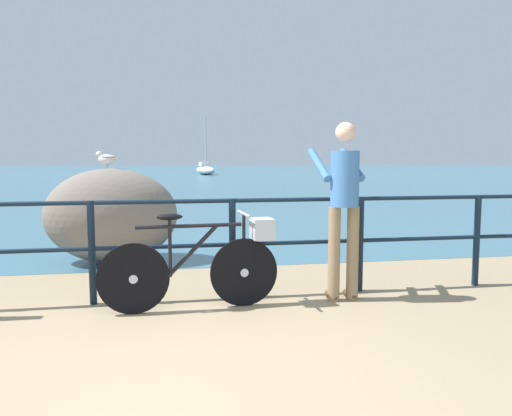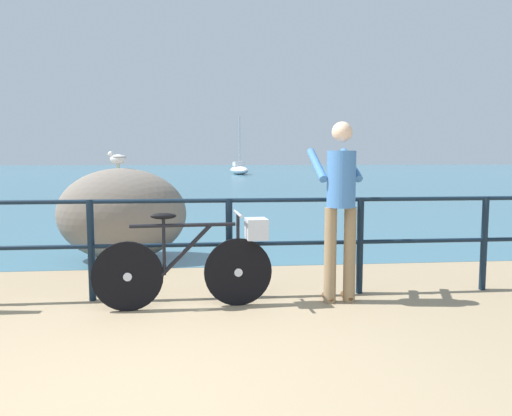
% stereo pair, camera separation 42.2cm
% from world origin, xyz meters
% --- Properties ---
extents(ground_plane, '(120.00, 120.00, 0.10)m').
position_xyz_m(ground_plane, '(0.00, 20.00, -0.05)').
color(ground_plane, '#937F60').
extents(sea_surface, '(120.00, 90.00, 0.01)m').
position_xyz_m(sea_surface, '(0.00, 48.40, 0.00)').
color(sea_surface, '#38667A').
rests_on(sea_surface, ground_plane).
extents(promenade_railing, '(9.72, 0.07, 1.02)m').
position_xyz_m(promenade_railing, '(0.00, 2.01, 0.64)').
color(promenade_railing, black).
rests_on(promenade_railing, ground_plane).
extents(bicycle, '(1.70, 0.48, 0.92)m').
position_xyz_m(bicycle, '(0.39, 1.67, 0.46)').
color(bicycle, black).
rests_on(bicycle, ground_plane).
extents(person_at_railing, '(0.47, 0.65, 1.78)m').
position_xyz_m(person_at_railing, '(1.77, 1.73, 0.99)').
color(person_at_railing, '#8C7251').
rests_on(person_at_railing, ground_plane).
extents(breakwater_boulder_main, '(1.79, 1.17, 1.29)m').
position_xyz_m(breakwater_boulder_main, '(-0.72, 4.04, 0.64)').
color(breakwater_boulder_main, slate).
rests_on(breakwater_boulder_main, ground).
extents(seagull, '(0.33, 0.23, 0.23)m').
position_xyz_m(seagull, '(-0.77, 4.10, 1.43)').
color(seagull, gold).
rests_on(seagull, breakwater_boulder_main).
extents(sailboat, '(1.90, 4.54, 4.90)m').
position_xyz_m(sailboat, '(3.28, 39.52, 0.42)').
color(sailboat, white).
rests_on(sailboat, sea_surface).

